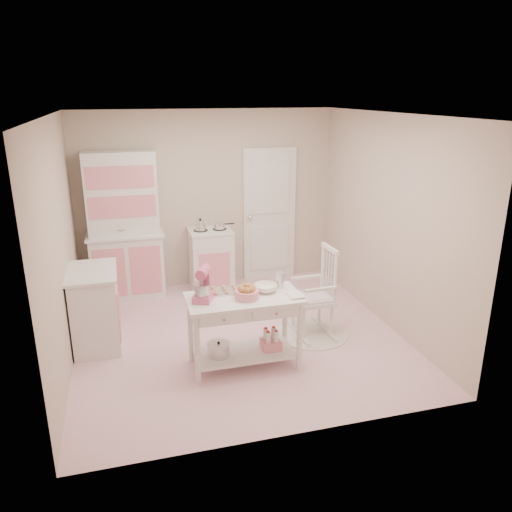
{
  "coord_description": "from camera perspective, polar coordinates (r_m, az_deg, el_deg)",
  "views": [
    {
      "loc": [
        -1.24,
        -5.31,
        2.84
      ],
      "look_at": [
        0.18,
        -0.16,
        1.06
      ],
      "focal_mm": 35.0,
      "sensor_mm": 36.0,
      "label": 1
    }
  ],
  "objects": [
    {
      "name": "cookie_tray",
      "position": [
        5.33,
        -3.45,
        -4.03
      ],
      "size": [
        0.34,
        0.24,
        0.02
      ],
      "primitive_type": "cube",
      "color": "silver",
      "rests_on": "work_table"
    },
    {
      "name": "work_table",
      "position": [
        5.37,
        -1.38,
        -8.6
      ],
      "size": [
        1.2,
        0.6,
        0.8
      ],
      "primitive_type": "cube",
      "color": "white",
      "rests_on": "ground"
    },
    {
      "name": "rocking_chair",
      "position": [
        6.03,
        6.52,
        -4.05
      ],
      "size": [
        0.51,
        0.74,
        1.1
      ],
      "primitive_type": "cube",
      "rotation": [
        0.0,
        0.0,
        0.04
      ],
      "color": "white",
      "rests_on": "ground"
    },
    {
      "name": "mixing_bowl",
      "position": [
        5.33,
        1.1,
        -3.67
      ],
      "size": [
        0.25,
        0.25,
        0.08
      ],
      "primitive_type": "imported",
      "color": "white",
      "rests_on": "work_table"
    },
    {
      "name": "stove",
      "position": [
        7.41,
        -5.16,
        -0.42
      ],
      "size": [
        0.62,
        0.57,
        0.92
      ],
      "primitive_type": "cube",
      "color": "white",
      "rests_on": "ground"
    },
    {
      "name": "stand_mixer",
      "position": [
        5.08,
        -6.09,
        -3.3
      ],
      "size": [
        0.3,
        0.34,
        0.34
      ],
      "primitive_type": "cube",
      "rotation": [
        0.0,
        0.0,
        -0.43
      ],
      "color": "#DA5C8A",
      "rests_on": "work_table"
    },
    {
      "name": "door",
      "position": [
        7.72,
        1.54,
        4.74
      ],
      "size": [
        0.82,
        0.05,
        2.04
      ],
      "primitive_type": "cube",
      "color": "white",
      "rests_on": "ground"
    },
    {
      "name": "bread_basket",
      "position": [
        5.15,
        -1.06,
        -4.4
      ],
      "size": [
        0.25,
        0.25,
        0.09
      ],
      "primitive_type": "cylinder",
      "color": "pink",
      "rests_on": "work_table"
    },
    {
      "name": "lace_rug",
      "position": [
        6.26,
        6.34,
        -8.67
      ],
      "size": [
        0.92,
        0.92,
        0.01
      ],
      "primitive_type": "cylinder",
      "color": "white",
      "rests_on": "ground"
    },
    {
      "name": "recipe_book",
      "position": [
        5.21,
        3.73,
        -4.55
      ],
      "size": [
        0.15,
        0.2,
        0.02
      ],
      "primitive_type": "imported",
      "rotation": [
        0.0,
        0.0,
        -0.0
      ],
      "color": "white",
      "rests_on": "work_table"
    },
    {
      "name": "room_shell",
      "position": [
        5.58,
        -2.19,
        6.04
      ],
      "size": [
        3.84,
        3.84,
        2.62
      ],
      "color": "pink",
      "rests_on": "ground"
    },
    {
      "name": "base_cabinet",
      "position": [
        6.06,
        -17.88,
        -5.68
      ],
      "size": [
        0.54,
        0.84,
        0.92
      ],
      "primitive_type": "cube",
      "color": "white",
      "rests_on": "ground"
    },
    {
      "name": "metal_pitcher",
      "position": [
        5.43,
        2.68,
        -2.73
      ],
      "size": [
        0.1,
        0.1,
        0.17
      ],
      "primitive_type": "cylinder",
      "color": "silver",
      "rests_on": "work_table"
    },
    {
      "name": "hutch",
      "position": [
        7.19,
        -14.81,
        3.28
      ],
      "size": [
        1.06,
        0.5,
        2.08
      ],
      "primitive_type": "cube",
      "color": "white",
      "rests_on": "ground"
    }
  ]
}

